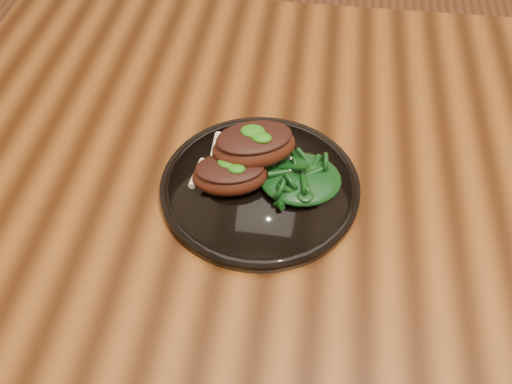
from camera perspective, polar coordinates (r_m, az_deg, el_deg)
desk at (r=0.87m, az=21.01°, el=-2.30°), size 1.60×0.80×0.75m
plate at (r=0.73m, az=0.40°, el=0.56°), size 0.25×0.25×0.02m
lamb_chop_front at (r=0.71m, az=-2.65°, el=1.80°), size 0.11×0.08×0.04m
lamb_chop_back at (r=0.71m, az=-0.25°, el=4.74°), size 0.12×0.10×0.05m
herb_smear at (r=0.76m, az=-1.45°, el=4.25°), size 0.08×0.05×0.00m
greens_heap at (r=0.71m, az=4.45°, el=1.73°), size 0.10×0.10×0.04m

